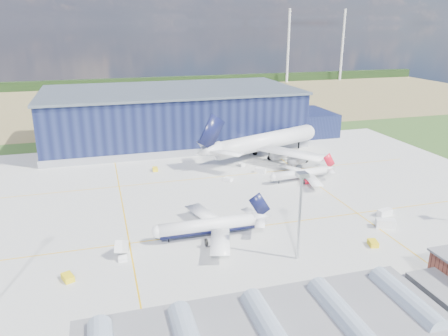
# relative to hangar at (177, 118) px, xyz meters

# --- Properties ---
(ground) EXTENTS (600.00, 600.00, 0.00)m
(ground) POSITION_rel_hangar_xyz_m (-2.81, -94.80, -11.62)
(ground) COLOR #2D481B
(ground) RESTS_ON ground
(apron) EXTENTS (220.00, 160.00, 0.08)m
(apron) POSITION_rel_hangar_xyz_m (-2.81, -84.80, -11.59)
(apron) COLOR #AAAAA5
(apron) RESTS_ON ground
(farmland) EXTENTS (600.00, 220.00, 0.01)m
(farmland) POSITION_rel_hangar_xyz_m (-2.81, 125.20, -11.62)
(farmland) COLOR #8F744D
(farmland) RESTS_ON ground
(treeline) EXTENTS (600.00, 8.00, 8.00)m
(treeline) POSITION_rel_hangar_xyz_m (-2.81, 205.20, -7.62)
(treeline) COLOR black
(treeline) RESTS_ON ground
(hangar) EXTENTS (145.00, 62.00, 26.10)m
(hangar) POSITION_rel_hangar_xyz_m (0.00, 0.00, 0.00)
(hangar) COLOR #101637
(hangar) RESTS_ON ground
(light_mast_center) EXTENTS (2.60, 2.60, 23.00)m
(light_mast_center) POSITION_rel_hangar_xyz_m (7.19, -124.80, 3.82)
(light_mast_center) COLOR #B6B9BD
(light_mast_center) RESTS_ON ground
(airliner_navy) EXTENTS (34.75, 34.00, 11.29)m
(airliner_navy) POSITION_rel_hangar_xyz_m (-11.66, -107.19, -5.97)
(airliner_navy) COLOR white
(airliner_navy) RESTS_ON ground
(airliner_red) EXTENTS (30.71, 30.15, 9.25)m
(airliner_red) POSITION_rel_hangar_xyz_m (32.96, -72.80, -6.99)
(airliner_red) COLOR white
(airliner_red) RESTS_ON ground
(airliner_widebody) EXTENTS (87.21, 86.38, 22.06)m
(airliner_widebody) POSITION_rel_hangar_xyz_m (32.14, -39.80, -0.58)
(airliner_widebody) COLOR white
(airliner_widebody) RESTS_ON ground
(gse_tug_a) EXTENTS (3.28, 4.05, 1.46)m
(gse_tug_a) POSITION_rel_hangar_xyz_m (-47.88, -118.86, -10.89)
(gse_tug_a) COLOR yellow
(gse_tug_a) RESTS_ON ground
(gse_tug_b) EXTENTS (2.94, 3.74, 1.43)m
(gse_tug_b) POSITION_rel_hangar_xyz_m (29.53, -124.25, -10.90)
(gse_tug_b) COLOR yellow
(gse_tug_b) RESTS_ON ground
(gse_van_a) EXTENTS (5.16, 3.02, 2.11)m
(gse_van_a) POSITION_rel_hangar_xyz_m (44.32, -108.64, -10.56)
(gse_van_a) COLOR white
(gse_van_a) RESTS_ON ground
(gse_cart_a) EXTENTS (2.50, 3.20, 1.23)m
(gse_cart_a) POSITION_rel_hangar_xyz_m (17.51, -49.51, -11.00)
(gse_cart_a) COLOR white
(gse_cart_a) RESTS_ON ground
(gse_van_b) EXTENTS (4.51, 4.40, 1.98)m
(gse_van_b) POSITION_rel_hangar_xyz_m (22.03, -59.83, -10.63)
(gse_van_b) COLOR white
(gse_van_b) RESTS_ON ground
(gse_tug_c) EXTENTS (2.19, 3.34, 1.42)m
(gse_tug_c) POSITION_rel_hangar_xyz_m (-17.78, -45.72, -10.91)
(gse_tug_c) COLOR yellow
(gse_tug_c) RESTS_ON ground
(gse_cart_b) EXTENTS (3.65, 3.74, 1.36)m
(gse_cart_b) POSITION_rel_hangar_xyz_m (7.05, -65.12, -10.94)
(gse_cart_b) COLOR white
(gse_cart_b) RESTS_ON ground
(gse_van_c) EXTENTS (5.99, 4.56, 2.59)m
(gse_van_c) POSITION_rel_hangar_xyz_m (39.34, -115.85, -10.32)
(gse_van_c) COLOR white
(gse_van_c) RESTS_ON ground
(airstair) EXTENTS (3.70, 5.47, 3.25)m
(airstair) POSITION_rel_hangar_xyz_m (-35.11, -110.86, -9.99)
(airstair) COLOR white
(airstair) RESTS_ON ground
(car_a) EXTENTS (3.89, 2.67, 1.23)m
(car_a) POSITION_rel_hangar_xyz_m (0.08, -142.80, -11.00)
(car_a) COLOR #99999E
(car_a) RESTS_ON ground
(car_b) EXTENTS (3.68, 2.30, 1.15)m
(car_b) POSITION_rel_hangar_xyz_m (1.07, -142.80, -11.04)
(car_b) COLOR #99999E
(car_b) RESTS_ON ground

